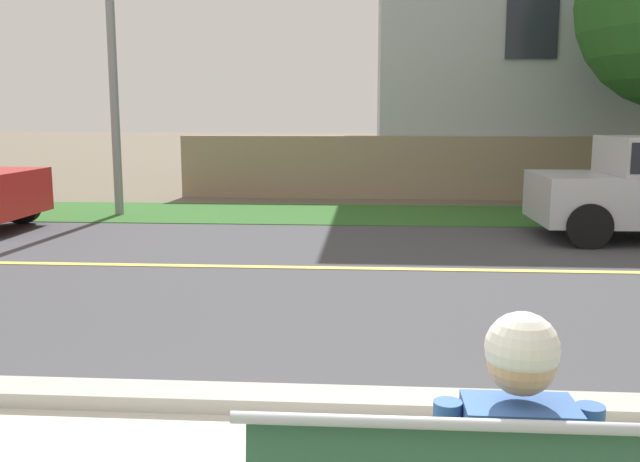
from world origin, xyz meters
The scene contains 7 objects.
ground_plane centered at (0.00, 8.00, 0.00)m, with size 140.00×140.00×0.00m, color #665B4C.
curb_edge centered at (0.00, 2.35, 0.06)m, with size 44.00×0.30×0.11m, color #ADA89E.
street_asphalt centered at (0.00, 6.50, 0.00)m, with size 52.00×8.00×0.01m, color #424247.
road_centre_line centered at (0.00, 6.50, 0.01)m, with size 48.00×0.14×0.01m, color #E0CC4C.
far_verge_grass centered at (0.00, 11.28, 0.01)m, with size 48.00×2.80×0.02m, color #2D6026.
garden_wall centered at (2.98, 13.96, 0.70)m, with size 13.00×0.36×1.40m, color gray.
house_across_street centered at (6.82, 17.16, 3.71)m, with size 12.66×6.91×7.33m.
Camera 1 is at (0.75, -1.82, 1.83)m, focal length 39.30 mm.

